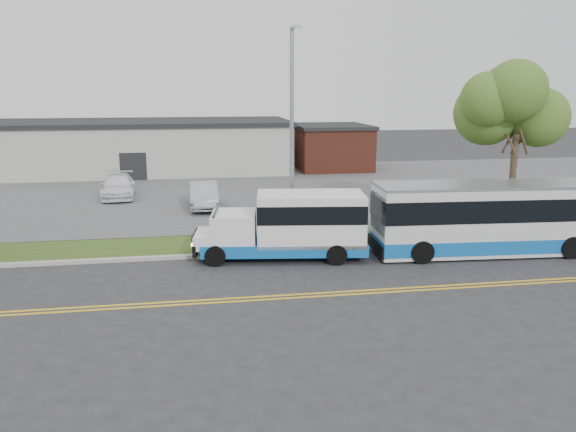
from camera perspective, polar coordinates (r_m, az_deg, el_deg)
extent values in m
plane|color=#28282B|center=(23.12, -5.82, -4.88)|extent=(140.00, 140.00, 0.00)
cube|color=gold|center=(19.50, -5.08, -8.29)|extent=(70.00, 0.12, 0.01)
cube|color=gold|center=(19.22, -5.01, -8.61)|extent=(70.00, 0.12, 0.01)
cube|color=#9E9B93|center=(24.15, -6.00, -3.92)|extent=(80.00, 0.30, 0.15)
cube|color=#304517|center=(25.88, -6.24, -2.83)|extent=(80.00, 3.30, 0.10)
cube|color=#4C4C4F|center=(39.63, -7.42, 2.65)|extent=(80.00, 25.00, 0.10)
cube|color=#9E9E99|center=(49.47, -14.93, 6.64)|extent=(25.00, 10.00, 4.00)
cube|color=black|center=(49.30, -15.08, 9.15)|extent=(25.40, 10.40, 0.35)
cube|color=black|center=(44.69, -15.44, 4.82)|extent=(2.00, 0.15, 2.20)
cube|color=brown|center=(49.69, 4.40, 6.83)|extent=(6.00, 7.00, 3.60)
cube|color=black|center=(49.52, 4.44, 9.07)|extent=(6.30, 7.30, 0.30)
cylinder|color=#3D2821|center=(29.64, 21.79, 3.14)|extent=(0.32, 0.32, 4.76)
ellipsoid|color=#3C5E21|center=(29.29, 22.41, 10.36)|extent=(5.20, 5.20, 4.42)
cylinder|color=gray|center=(25.25, 0.38, 7.94)|extent=(0.18, 0.18, 9.50)
cylinder|color=gray|center=(24.59, 0.69, 18.66)|extent=(0.12, 1.40, 0.12)
cube|color=gray|center=(23.94, 0.97, 18.69)|extent=(0.35, 0.18, 0.12)
cube|color=#0F59AA|center=(23.73, -0.39, -2.95)|extent=(7.06, 3.18, 0.50)
cube|color=silver|center=(23.50, 2.30, -0.22)|extent=(4.68, 2.87, 2.11)
cube|color=black|center=(23.42, 2.30, 0.62)|extent=(4.70, 2.91, 0.75)
cube|color=silver|center=(23.57, -5.52, -1.11)|extent=(2.07, 2.37, 1.20)
cube|color=black|center=(23.58, -7.35, -0.64)|extent=(0.35, 1.90, 0.90)
cube|color=silver|center=(23.79, -8.15, -2.29)|extent=(1.26, 2.17, 0.55)
cube|color=black|center=(23.93, -9.20, -2.99)|extent=(0.42, 2.06, 0.50)
sphere|color=#FFD88C|center=(23.15, -9.58, -2.90)|extent=(0.23, 0.23, 0.20)
sphere|color=#FFD88C|center=(24.59, -9.12, -1.95)|extent=(0.23, 0.23, 0.20)
cylinder|color=black|center=(22.84, -7.40, -4.05)|extent=(0.87, 0.39, 0.84)
cylinder|color=black|center=(24.91, -6.93, -2.59)|extent=(0.87, 0.39, 0.84)
cylinder|color=black|center=(22.88, 4.97, -3.95)|extent=(0.87, 0.39, 0.84)
cylinder|color=black|center=(24.95, 4.39, -2.51)|extent=(0.87, 0.39, 0.84)
cube|color=silver|center=(25.92, 20.86, -0.18)|extent=(11.08, 3.13, 2.89)
cube|color=#0F59AA|center=(26.15, 20.68, -2.31)|extent=(11.11, 3.15, 0.60)
cube|color=black|center=(25.81, 20.95, 1.00)|extent=(11.13, 3.17, 0.95)
cube|color=black|center=(23.90, 9.22, 0.31)|extent=(0.23, 2.29, 1.59)
cube|color=black|center=(24.24, 8.94, -3.03)|extent=(0.27, 2.49, 0.50)
cube|color=gray|center=(25.65, 21.12, 3.00)|extent=(11.08, 3.13, 0.12)
cylinder|color=black|center=(23.62, 13.46, -3.58)|extent=(0.97, 0.37, 0.96)
cylinder|color=black|center=(25.76, 11.75, -2.12)|extent=(0.97, 0.37, 0.96)
cylinder|color=black|center=(26.47, 26.82, -2.87)|extent=(0.97, 0.37, 0.96)
cylinder|color=black|center=(28.39, 24.30, -1.62)|extent=(0.97, 0.37, 0.96)
cylinder|color=black|center=(29.28, 27.17, -1.49)|extent=(0.97, 0.37, 0.96)
imported|color=#A6A7AD|center=(33.46, -8.54, 2.12)|extent=(1.64, 4.59, 1.51)
imported|color=white|center=(37.97, -16.85, 2.93)|extent=(2.33, 5.06, 1.43)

